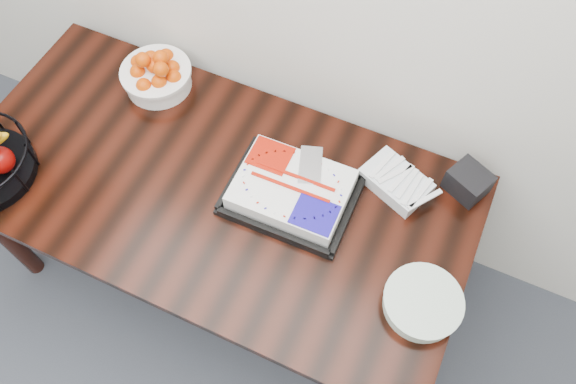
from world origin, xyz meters
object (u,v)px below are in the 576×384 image
at_px(cake_tray, 292,191).
at_px(table, 215,197).
at_px(tangerine_bowl, 156,72).
at_px(napkin_box, 468,182).
at_px(plate_stack, 422,303).

bearing_deg(cake_tray, table, -164.96).
xyz_separation_m(table, tangerine_bowl, (-0.40, 0.31, 0.16)).
xyz_separation_m(cake_tray, tangerine_bowl, (-0.67, 0.24, 0.03)).
distance_m(table, napkin_box, 0.88).
xyz_separation_m(table, plate_stack, (0.79, -0.11, 0.12)).
distance_m(cake_tray, napkin_box, 0.60).
relative_size(cake_tray, napkin_box, 3.34).
bearing_deg(cake_tray, tangerine_bowl, 160.39).
relative_size(tangerine_bowl, plate_stack, 1.10).
bearing_deg(tangerine_bowl, napkin_box, 1.84).
xyz_separation_m(cake_tray, plate_stack, (0.52, -0.19, -0.01)).
bearing_deg(plate_stack, cake_tray, 160.14).
xyz_separation_m(table, cake_tray, (0.27, 0.07, 0.13)).
height_order(tangerine_bowl, napkin_box, tangerine_bowl).
xyz_separation_m(cake_tray, napkin_box, (0.53, 0.28, 0.01)).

